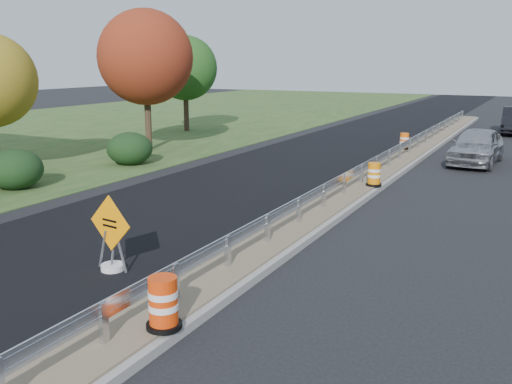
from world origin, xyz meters
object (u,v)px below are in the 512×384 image
at_px(caution_sign, 112,252).
at_px(barrel_median_near, 163,304).
at_px(car_silver, 477,146).
at_px(barrel_median_far, 404,141).
at_px(barrel_median_mid, 374,175).

bearing_deg(caution_sign, barrel_median_near, -27.39).
bearing_deg(car_silver, barrel_median_near, -94.06).
relative_size(barrel_median_near, barrel_median_far, 1.11).
bearing_deg(caution_sign, car_silver, 81.08).
distance_m(barrel_median_mid, car_silver, 8.28).
xyz_separation_m(caution_sign, barrel_median_near, (3.05, -2.17, 0.22)).
distance_m(barrel_median_near, car_silver, 20.87).
relative_size(caution_sign, barrel_median_mid, 2.11).
bearing_deg(car_silver, barrel_median_far, 159.58).
bearing_deg(barrel_median_near, barrel_median_mid, 90.00).
bearing_deg(barrel_median_near, barrel_median_far, 92.82).
relative_size(caution_sign, car_silver, 0.36).
height_order(barrel_median_mid, barrel_median_far, barrel_median_mid).
xyz_separation_m(barrel_median_far, car_silver, (3.70, -1.61, 0.22)).
distance_m(barrel_median_near, barrel_median_mid, 12.86).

